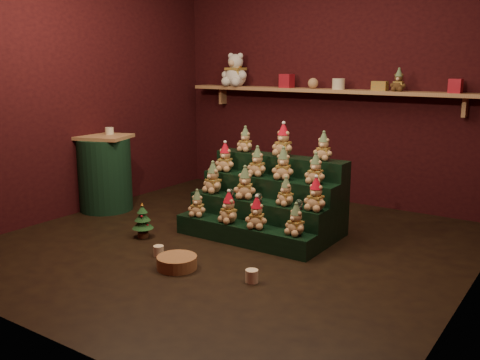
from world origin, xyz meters
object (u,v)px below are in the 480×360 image
Objects in this scene: riser_tier_front at (243,234)px; brown_bear at (399,80)px; mini_christmas_tree at (143,220)px; mug_right at (252,276)px; side_table at (105,173)px; snow_globe_a at (230,193)px; white_bear at (236,65)px; wicker_basket at (177,262)px; snow_globe_b at (258,198)px; mug_left at (159,251)px; snow_globe_c at (299,204)px.

riser_tier_front is 2.34m from brown_bear.
mug_right is (1.42, -0.30, -0.12)m from mini_christmas_tree.
snow_globe_a is at bearing -15.67° from side_table.
white_bear is (0.62, 1.67, 1.16)m from side_table.
wicker_basket is (1.81, -0.89, -0.36)m from side_table.
white_bear reaches higher than snow_globe_b.
snow_globe_a is 0.92m from mug_left.
wicker_basket is at bearing -27.92° from mini_christmas_tree.
mug_right is at bearing -51.82° from riser_tier_front.
snow_globe_c is 2.66m from white_bear.
wicker_basket is 3.04m from brown_bear.
mini_christmas_tree is at bearing -77.84° from white_bear.
riser_tier_front is 6.08× the size of brown_bear.
snow_globe_c is 1.03× the size of mug_left.
snow_globe_b is at bearing -48.46° from white_bear.
side_table is at bearing 162.30° from mug_right.
mug_right is (0.55, -0.69, -0.04)m from riser_tier_front.
snow_globe_b reaches higher than mini_christmas_tree.
white_bear reaches higher than side_table.
mug_right is (2.46, -0.78, -0.37)m from side_table.
snow_globe_a is 0.92× the size of mug_right.
wicker_basket is at bearing -111.45° from brown_bear.
mini_christmas_tree is at bearing -130.09° from brown_bear.
mug_left is at bearing -31.73° from mini_christmas_tree.
mini_christmas_tree is 0.66× the size of white_bear.
mug_left is (-0.42, -0.67, -0.05)m from riser_tier_front.
white_bear reaches higher than wicker_basket.
white_bear is at bearing 126.91° from mug_right.
mini_christmas_tree is (-0.88, -0.39, 0.08)m from riser_tier_front.
snow_globe_c reaches higher than mug_left.
mug_right is (0.96, -0.02, 0.00)m from mug_left.
brown_bear is (1.19, 2.43, 1.39)m from mug_left.
white_bear is at bearing 126.39° from riser_tier_front.
snow_globe_a is 0.87m from mini_christmas_tree.
brown_bear is (0.23, 2.45, 1.39)m from mug_right.
brown_bear reaches higher than riser_tier_front.
white_bear reaches higher than snow_globe_c.
snow_globe_c reaches higher than wicker_basket.
riser_tier_front is 1.94m from side_table.
white_bear is at bearing 123.13° from snow_globe_a.
side_table is at bearing -177.58° from snow_globe_a.
mug_right is 2.82m from brown_bear.
side_table is at bearing 177.30° from riser_tier_front.
brown_bear reaches higher than mini_christmas_tree.
side_table is 1.17m from mini_christmas_tree.
white_bear is (-1.29, 1.76, 1.49)m from riser_tier_front.
side_table is 1.63× the size of white_bear.
brown_bear is (1.65, 2.15, 1.27)m from mini_christmas_tree.
mini_christmas_tree is at bearing -43.00° from side_table.
snow_globe_b is 1.97m from side_table.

